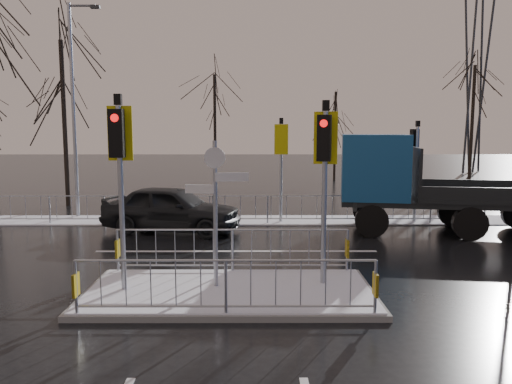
{
  "coord_description": "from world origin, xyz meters",
  "views": [
    {
      "loc": [
        0.52,
        -10.07,
        3.44
      ],
      "look_at": [
        0.56,
        3.05,
        1.8
      ],
      "focal_mm": 35.0,
      "sensor_mm": 36.0,
      "label": 1
    }
  ],
  "objects_px": {
    "car_far_lane": "(172,209)",
    "street_lamp_left": "(75,102)",
    "flatbed_truck": "(404,180)",
    "traffic_island": "(229,277)"
  },
  "relations": [
    {
      "from": "flatbed_truck",
      "to": "car_far_lane",
      "type": "bearing_deg",
      "value": -179.36
    },
    {
      "from": "car_far_lane",
      "to": "flatbed_truck",
      "type": "xyz_separation_m",
      "value": [
        7.85,
        0.09,
        0.95
      ]
    },
    {
      "from": "traffic_island",
      "to": "car_far_lane",
      "type": "height_order",
      "value": "traffic_island"
    },
    {
      "from": "flatbed_truck",
      "to": "street_lamp_left",
      "type": "distance_m",
      "value": 12.64
    },
    {
      "from": "traffic_island",
      "to": "street_lamp_left",
      "type": "bearing_deg",
      "value": 124.07
    },
    {
      "from": "car_far_lane",
      "to": "flatbed_truck",
      "type": "bearing_deg",
      "value": -76.45
    },
    {
      "from": "flatbed_truck",
      "to": "street_lamp_left",
      "type": "xyz_separation_m",
      "value": [
        -12.0,
        2.86,
        2.75
      ]
    },
    {
      "from": "flatbed_truck",
      "to": "traffic_island",
      "type": "bearing_deg",
      "value": -130.13
    },
    {
      "from": "car_far_lane",
      "to": "flatbed_truck",
      "type": "relative_size",
      "value": 0.63
    },
    {
      "from": "car_far_lane",
      "to": "street_lamp_left",
      "type": "distance_m",
      "value": 6.3
    }
  ]
}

